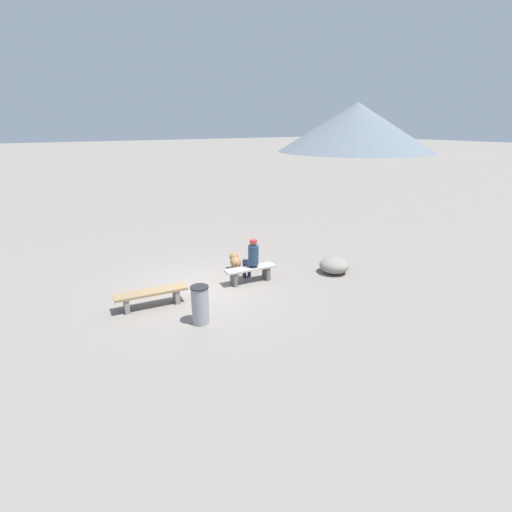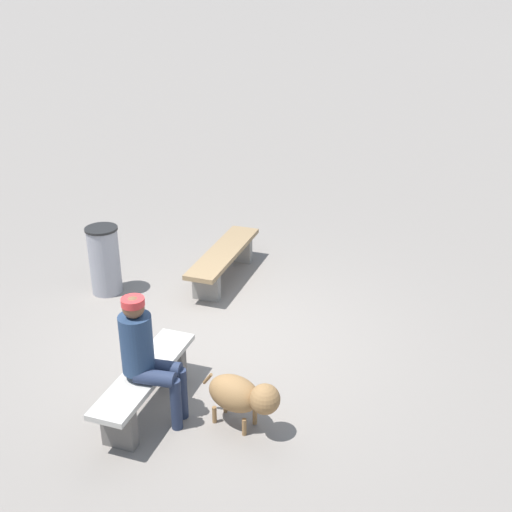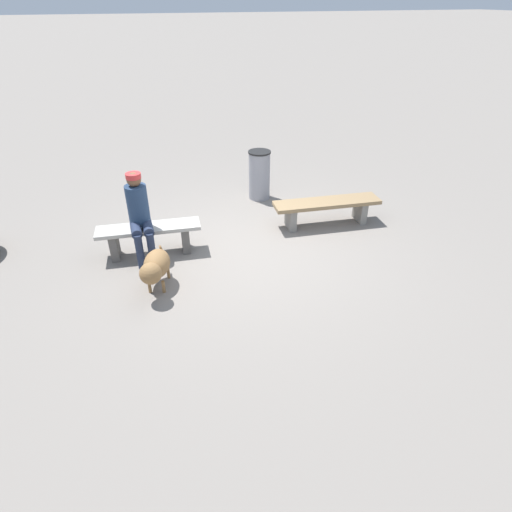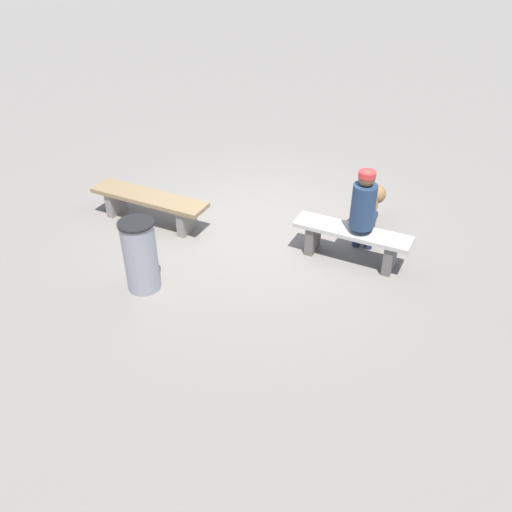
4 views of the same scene
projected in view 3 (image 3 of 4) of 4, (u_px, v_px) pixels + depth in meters
ground at (245, 251)px, 6.73m from camera, size 210.00×210.00×0.06m
bench_left at (327, 207)px, 7.28m from camera, size 1.88×0.64×0.44m
bench_right at (149, 235)px, 6.43m from camera, size 1.58×0.56×0.47m
seated_person at (139, 212)px, 6.12m from camera, size 0.33×0.60×1.33m
dog at (155, 266)px, 5.62m from camera, size 0.51×0.81×0.56m
trash_bin at (259, 175)px, 8.18m from camera, size 0.43×0.43×0.94m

